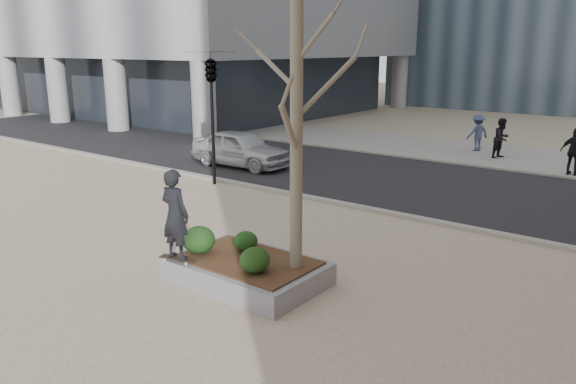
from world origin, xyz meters
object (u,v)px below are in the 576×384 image
Objects in this scene: skateboarder at (175,214)px; planter at (248,271)px; police_car at (241,148)px; skateboard at (177,260)px.

planter is at bearing -144.00° from skateboarder.
planter is 1.64× the size of skateboarder.
skateboard is at bearing -145.62° from police_car.
skateboarder reaches higher than police_car.
planter is 1.86m from skateboarder.
skateboarder is 11.39m from police_car.
planter is 0.71× the size of police_car.
police_car is at bearing -56.90° from skateboarder.
skateboarder reaches higher than skateboard.
skateboarder is at bearing -145.62° from police_car.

